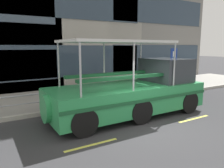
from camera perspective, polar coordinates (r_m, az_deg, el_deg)
ground_plane at (r=8.72m, az=7.19°, el=-10.50°), size 120.00×120.00×0.00m
sidewalk at (r=13.36m, az=-7.85°, el=-2.97°), size 32.00×4.80×0.18m
curb_edge at (r=11.18m, az=-2.75°, el=-5.40°), size 32.00×0.18×0.18m
lane_centreline at (r=8.24m, az=10.19°, el=-11.81°), size 25.80×0.12×0.01m
curb_guardrail at (r=11.53m, az=-1.74°, el=-1.75°), size 10.53×0.09×0.78m
parking_sign at (r=15.24m, az=15.86°, el=5.74°), size 0.60×0.12×2.75m
duck_tour_boat at (r=9.82m, az=6.43°, el=-1.77°), size 8.71×2.67×3.27m
pedestrian_near_bow at (r=14.48m, az=9.70°, el=1.98°), size 0.38×0.29×1.51m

